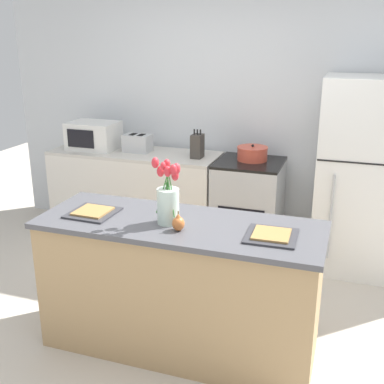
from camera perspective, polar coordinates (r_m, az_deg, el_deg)
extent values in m
plane|color=beige|center=(3.44, -1.41, -17.64)|extent=(10.00, 10.00, 0.00)
cube|color=silver|center=(4.76, 6.92, 10.11)|extent=(5.20, 0.08, 2.70)
cube|color=tan|center=(3.21, -1.47, -11.37)|extent=(1.76, 0.62, 0.86)
cube|color=#4C4C51|center=(3.01, -1.54, -3.91)|extent=(1.80, 0.66, 0.03)
cube|color=silver|center=(4.94, -6.61, -0.51)|extent=(1.68, 0.60, 0.87)
cube|color=beige|center=(4.81, -6.80, 4.58)|extent=(1.68, 0.60, 0.03)
cube|color=#B2B5B7|center=(4.58, 6.65, -1.99)|extent=(0.60, 0.60, 0.88)
cube|color=black|center=(4.44, 6.86, 3.47)|extent=(0.60, 0.60, 0.02)
cube|color=black|center=(4.31, 5.76, -3.73)|extent=(0.42, 0.01, 0.29)
cube|color=white|center=(4.37, 19.10, 1.71)|extent=(0.68, 0.64, 1.69)
cube|color=black|center=(4.01, 19.35, 3.24)|extent=(0.67, 0.01, 0.01)
cylinder|color=#B2B5B7|center=(4.13, 16.08, -2.89)|extent=(0.02, 0.02, 0.73)
cylinder|color=silver|center=(2.95, -2.85, -1.69)|extent=(0.14, 0.14, 0.22)
cylinder|color=#3D8438|center=(2.91, -2.31, -0.22)|extent=(0.06, 0.01, 0.27)
ellipsoid|color=red|center=(2.86, -1.85, 2.76)|extent=(0.05, 0.05, 0.07)
cylinder|color=#3D8438|center=(2.94, -2.45, -0.54)|extent=(0.04, 0.04, 0.23)
ellipsoid|color=red|center=(2.91, -2.04, 2.03)|extent=(0.04, 0.04, 0.07)
cylinder|color=#3D8438|center=(2.95, -2.56, -0.54)|extent=(0.04, 0.09, 0.21)
ellipsoid|color=red|center=(2.94, -2.02, 1.97)|extent=(0.04, 0.04, 0.07)
cylinder|color=#3D8438|center=(2.95, -2.91, 0.12)|extent=(0.02, 0.04, 0.29)
ellipsoid|color=red|center=(2.92, -3.00, 3.31)|extent=(0.04, 0.04, 0.06)
cylinder|color=#3D8438|center=(2.94, -3.25, -0.34)|extent=(0.06, 0.02, 0.25)
ellipsoid|color=red|center=(2.91, -3.75, 2.45)|extent=(0.05, 0.05, 0.07)
cylinder|color=#3D8438|center=(2.93, -3.47, 0.19)|extent=(0.09, 0.02, 0.30)
ellipsoid|color=red|center=(2.89, -4.38, 3.48)|extent=(0.04, 0.04, 0.07)
cylinder|color=#3D8438|center=(2.91, -3.06, 0.03)|extent=(0.02, 0.06, 0.30)
ellipsoid|color=red|center=(2.84, -3.45, 3.09)|extent=(0.03, 0.03, 0.05)
cylinder|color=#3D8438|center=(2.91, -2.87, -0.29)|extent=(0.03, 0.07, 0.27)
ellipsoid|color=red|center=(2.83, -2.91, 2.46)|extent=(0.04, 0.04, 0.07)
cylinder|color=#3D8438|center=(2.90, -2.60, -0.15)|extent=(0.08, 0.08, 0.28)
ellipsoid|color=red|center=(2.81, -2.15, 2.65)|extent=(0.04, 0.04, 0.07)
ellipsoid|color=#C66B33|center=(2.86, -1.63, -3.78)|extent=(0.08, 0.08, 0.09)
cone|color=#C66B33|center=(2.85, -1.64, -2.86)|extent=(0.04, 0.04, 0.03)
cylinder|color=brown|center=(2.84, -1.64, -2.44)|extent=(0.01, 0.01, 0.02)
cube|color=#333338|center=(3.20, -11.67, -2.43)|extent=(0.30, 0.30, 0.01)
cube|color=#A37A42|center=(3.20, -11.68, -2.23)|extent=(0.22, 0.22, 0.01)
cube|color=#333338|center=(2.83, 9.39, -5.17)|extent=(0.30, 0.30, 0.01)
cube|color=#A37A42|center=(2.82, 9.41, -4.94)|extent=(0.22, 0.22, 0.01)
cube|color=#B7BABC|center=(4.79, -6.48, 5.77)|extent=(0.26, 0.18, 0.17)
cube|color=black|center=(4.79, -7.01, 6.79)|extent=(0.05, 0.11, 0.01)
cube|color=black|center=(4.75, -6.02, 6.74)|extent=(0.05, 0.11, 0.01)
cube|color=black|center=(4.85, -8.00, 6.16)|extent=(0.02, 0.02, 0.02)
cylinder|color=#CC4C38|center=(4.47, 7.16, 4.46)|extent=(0.28, 0.28, 0.11)
cylinder|color=#CC4C38|center=(4.46, 7.20, 5.25)|extent=(0.28, 0.28, 0.01)
sphere|color=black|center=(4.45, 7.20, 5.48)|extent=(0.02, 0.02, 0.02)
cube|color=white|center=(4.98, -11.55, 6.59)|extent=(0.48, 0.36, 0.27)
cube|color=black|center=(4.85, -13.08, 6.17)|extent=(0.29, 0.01, 0.18)
cube|color=#3D3833|center=(4.52, 0.63, 5.45)|extent=(0.10, 0.14, 0.22)
cylinder|color=black|center=(4.50, 0.27, 7.15)|extent=(0.01, 0.01, 0.05)
cylinder|color=black|center=(4.49, 0.64, 7.13)|extent=(0.01, 0.01, 0.05)
cylinder|color=black|center=(4.48, 1.00, 7.10)|extent=(0.01, 0.01, 0.05)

